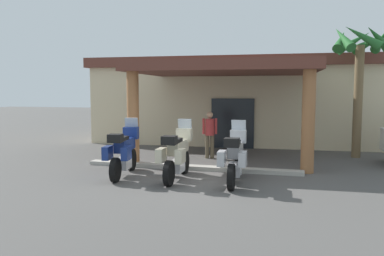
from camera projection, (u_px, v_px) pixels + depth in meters
ground_plane at (199, 179)px, 10.61m from camera, size 80.00×80.00×0.00m
motel_building at (239, 99)px, 18.58m from camera, size 13.73×10.92×3.90m
motorcycle_blue at (124, 152)px, 10.87m from camera, size 0.81×2.21×1.61m
motorcycle_cream at (177, 154)px, 10.44m from camera, size 0.71×2.21×1.61m
motorcycle_silver at (235, 157)px, 10.01m from camera, size 0.72×2.21×1.61m
pedestrian at (210, 131)px, 13.74m from camera, size 0.51×0.32×1.68m
palm_tree_near_portico at (360, 55)px, 13.66m from camera, size 2.10×2.15×4.82m
curb_strip at (191, 167)px, 11.88m from camera, size 6.77×0.36×0.12m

